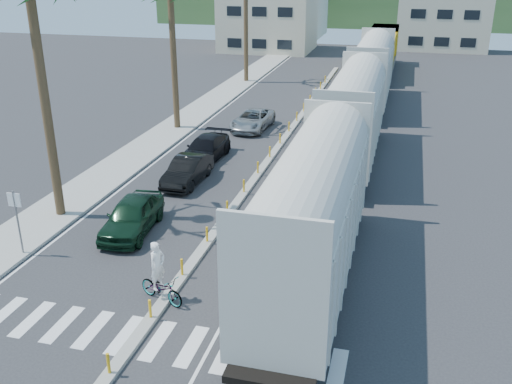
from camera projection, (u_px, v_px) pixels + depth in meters
ground at (162, 305)px, 21.00m from camera, size 140.00×140.00×0.00m
sidewalk at (189, 118)px, 45.33m from camera, size 3.00×90.00×0.15m
rails at (364, 120)px, 44.85m from camera, size 1.56×100.00×0.06m
median at (280, 144)px, 38.82m from camera, size 0.45×60.00×0.85m
crosswalk at (139, 337)px, 19.21m from camera, size 14.00×2.20×0.01m
lane_markings at (267, 124)px, 43.86m from camera, size 9.42×90.00×0.01m
freight_train at (361, 96)px, 39.70m from camera, size 3.00×60.94×5.85m
street_sign at (16, 214)px, 23.76m from camera, size 0.60×0.08×3.00m
buildings at (314, 12)px, 84.92m from camera, size 38.00×27.00×10.00m
car_lead at (132, 216)px, 26.33m from camera, size 2.86×5.17×1.63m
car_second at (187, 171)px, 32.10m from camera, size 1.72×4.60×1.50m
car_third at (205, 149)px, 35.81m from camera, size 2.52×5.25×1.47m
car_rear at (253, 120)px, 42.30m from camera, size 2.92×5.34×1.41m
cyclist at (161, 283)px, 20.99m from camera, size 2.12×2.54×2.42m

